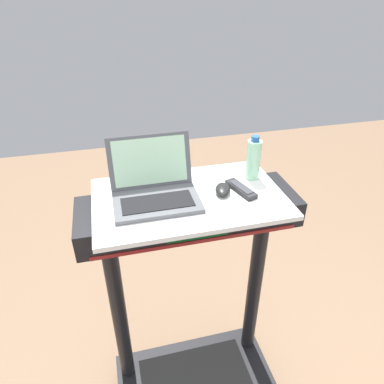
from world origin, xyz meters
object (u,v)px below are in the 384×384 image
object	(u,v)px
computer_mouse	(223,189)
water_bottle	(253,159)
tv_remote	(241,189)
laptop	(155,188)

from	to	relation	value
computer_mouse	water_bottle	world-z (taller)	water_bottle
water_bottle	tv_remote	bearing A→B (deg)	-131.79
laptop	tv_remote	world-z (taller)	laptop
computer_mouse	tv_remote	size ratio (longest dim) A/B	0.60
computer_mouse	water_bottle	distance (m)	0.20
laptop	water_bottle	distance (m)	0.44
computer_mouse	tv_remote	distance (m)	0.08
laptop	computer_mouse	xyz separation A→B (m)	(0.27, -0.03, -0.03)
tv_remote	laptop	bearing A→B (deg)	174.57
laptop	water_bottle	world-z (taller)	laptop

